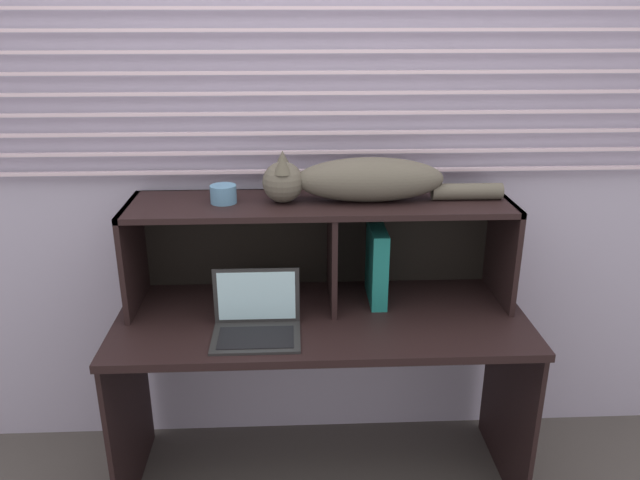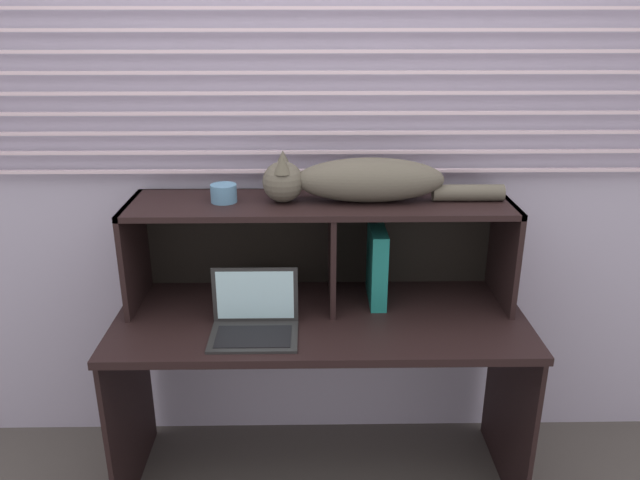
% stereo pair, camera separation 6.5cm
% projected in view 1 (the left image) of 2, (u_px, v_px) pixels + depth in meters
% --- Properties ---
extents(back_panel_with_blinds, '(4.40, 0.08, 2.50)m').
position_uv_depth(back_panel_with_blinds, '(317.00, 162.00, 2.47)').
color(back_panel_with_blinds, '#AFA8C0').
rests_on(back_panel_with_blinds, ground).
extents(desk, '(1.53, 0.63, 0.75)m').
position_uv_depth(desk, '(322.00, 348.00, 2.37)').
color(desk, black).
rests_on(desk, ground).
extents(hutch_shelf_unit, '(1.44, 0.35, 0.41)m').
position_uv_depth(hutch_shelf_unit, '(321.00, 228.00, 2.37)').
color(hutch_shelf_unit, black).
rests_on(hutch_shelf_unit, desk).
extents(cat, '(0.89, 0.18, 0.19)m').
position_uv_depth(cat, '(358.00, 180.00, 2.27)').
color(cat, '#555043').
rests_on(cat, hutch_shelf_unit).
extents(laptop, '(0.31, 0.22, 0.22)m').
position_uv_depth(laptop, '(256.00, 321.00, 2.17)').
color(laptop, '#272727').
rests_on(laptop, desk).
extents(binder_upright, '(0.06, 0.23, 0.30)m').
position_uv_depth(binder_upright, '(377.00, 264.00, 2.39)').
color(binder_upright, '#1A766D').
rests_on(binder_upright, desk).
extents(book_stack, '(0.18, 0.24, 0.08)m').
position_uv_depth(book_stack, '(261.00, 293.00, 2.41)').
color(book_stack, tan).
rests_on(book_stack, desk).
extents(small_basket, '(0.10, 0.10, 0.07)m').
position_uv_depth(small_basket, '(223.00, 194.00, 2.27)').
color(small_basket, teal).
rests_on(small_basket, hutch_shelf_unit).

